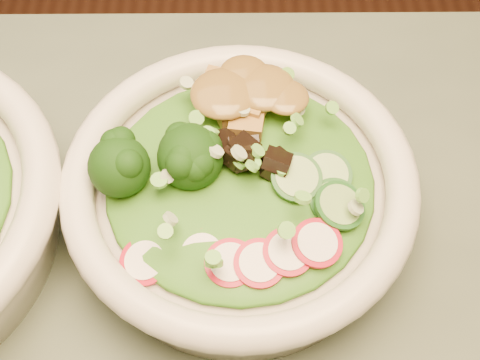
{
  "coord_description": "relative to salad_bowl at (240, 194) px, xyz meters",
  "views": [
    {
      "loc": [
        -0.03,
        -0.09,
        1.2
      ],
      "look_at": [
        -0.03,
        0.17,
        0.81
      ],
      "focal_mm": 50.0,
      "sensor_mm": 36.0,
      "label": 1
    }
  ],
  "objects": [
    {
      "name": "scallion_garnish",
      "position": [
        0.0,
        -0.0,
        0.04
      ],
      "size": [
        0.18,
        0.18,
        0.02
      ],
      "primitive_type": null,
      "color": "#6BBD42",
      "rests_on": "salad_bowl"
    },
    {
      "name": "mushroom_heap",
      "position": [
        0.0,
        0.01,
        0.03
      ],
      "size": [
        0.07,
        0.07,
        0.04
      ],
      "primitive_type": null,
      "rotation": [
        0.0,
        0.0,
        -0.13
      ],
      "color": "black",
      "rests_on": "salad_bowl"
    },
    {
      "name": "lettuce_bed",
      "position": [
        0.0,
        -0.0,
        0.02
      ],
      "size": [
        0.19,
        0.19,
        0.02
      ],
      "primitive_type": "ellipsoid",
      "color": "#1D5812",
      "rests_on": "salad_bowl"
    },
    {
      "name": "peanut_sauce",
      "position": [
        0.0,
        0.06,
        0.04
      ],
      "size": [
        0.07,
        0.05,
        0.01
      ],
      "primitive_type": "ellipsoid",
      "color": "brown",
      "rests_on": "tofu_cubes"
    },
    {
      "name": "broccoli_florets",
      "position": [
        -0.06,
        -0.0,
        0.03
      ],
      "size": [
        0.08,
        0.07,
        0.04
      ],
      "primitive_type": null,
      "rotation": [
        0.0,
        0.0,
        -0.13
      ],
      "color": "black",
      "rests_on": "salad_bowl"
    },
    {
      "name": "radish_slices",
      "position": [
        0.0,
        -0.06,
        0.02
      ],
      "size": [
        0.11,
        0.05,
        0.02
      ],
      "primitive_type": null,
      "rotation": [
        0.0,
        0.0,
        -0.13
      ],
      "color": "#A70C22",
      "rests_on": "salad_bowl"
    },
    {
      "name": "salad_bowl",
      "position": [
        0.0,
        0.0,
        0.0
      ],
      "size": [
        0.25,
        0.25,
        0.07
      ],
      "rotation": [
        0.0,
        0.0,
        -0.13
      ],
      "color": "silver",
      "rests_on": "dining_table"
    },
    {
      "name": "cucumber_slices",
      "position": [
        0.06,
        -0.0,
        0.03
      ],
      "size": [
        0.07,
        0.07,
        0.03
      ],
      "primitive_type": null,
      "rotation": [
        0.0,
        0.0,
        -0.13
      ],
      "color": "#99C66E",
      "rests_on": "salad_bowl"
    },
    {
      "name": "tofu_cubes",
      "position": [
        0.0,
        0.06,
        0.03
      ],
      "size": [
        0.09,
        0.07,
        0.03
      ],
      "primitive_type": null,
      "rotation": [
        0.0,
        0.0,
        -0.13
      ],
      "color": "olive",
      "rests_on": "salad_bowl"
    }
  ]
}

